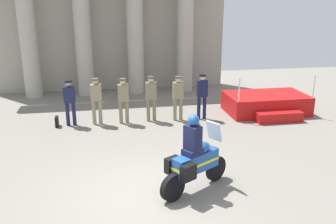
% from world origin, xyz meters
% --- Properties ---
extents(ground_plane, '(28.00, 28.00, 0.00)m').
position_xyz_m(ground_plane, '(0.00, 0.00, 0.00)').
color(ground_plane, gray).
extents(colonnade_backdrop, '(11.27, 1.60, 5.94)m').
position_xyz_m(colonnade_backdrop, '(-0.48, 10.13, 3.19)').
color(colonnade_backdrop, '#A49F91').
rests_on(colonnade_backdrop, ground_plane).
extents(reviewing_stand, '(3.09, 2.34, 1.64)m').
position_xyz_m(reviewing_stand, '(5.41, 5.41, 0.36)').
color(reviewing_stand, '#B71414').
rests_on(reviewing_stand, ground_plane).
extents(officer_in_row_0, '(0.39, 0.24, 1.64)m').
position_xyz_m(officer_in_row_0, '(-2.04, 5.23, 0.97)').
color(officer_in_row_0, '#191E42').
rests_on(officer_in_row_0, ground_plane).
extents(officer_in_row_1, '(0.39, 0.24, 1.68)m').
position_xyz_m(officer_in_row_1, '(-1.13, 5.21, 0.99)').
color(officer_in_row_1, gray).
rests_on(officer_in_row_1, ground_plane).
extents(officer_in_row_2, '(0.39, 0.24, 1.65)m').
position_xyz_m(officer_in_row_2, '(-0.18, 5.15, 0.97)').
color(officer_in_row_2, '#847A5B').
rests_on(officer_in_row_2, ground_plane).
extents(officer_in_row_3, '(0.39, 0.24, 1.67)m').
position_xyz_m(officer_in_row_3, '(0.83, 5.24, 0.98)').
color(officer_in_row_3, '#7A7056').
rests_on(officer_in_row_3, ground_plane).
extents(officer_in_row_4, '(0.39, 0.24, 1.66)m').
position_xyz_m(officer_in_row_4, '(1.80, 5.14, 0.98)').
color(officer_in_row_4, '#847A5B').
rests_on(officer_in_row_4, ground_plane).
extents(officer_in_row_5, '(0.39, 0.24, 1.69)m').
position_xyz_m(officer_in_row_5, '(2.71, 5.14, 1.00)').
color(officer_in_row_5, '#141938').
rests_on(officer_in_row_5, ground_plane).
extents(motorcycle_with_rider, '(1.84, 1.24, 1.90)m').
position_xyz_m(motorcycle_with_rider, '(1.12, -0.03, 0.79)').
color(motorcycle_with_rider, black).
rests_on(motorcycle_with_rider, ground_plane).
extents(briefcase_on_ground, '(0.10, 0.32, 0.36)m').
position_xyz_m(briefcase_on_ground, '(-2.54, 5.20, 0.18)').
color(briefcase_on_ground, black).
rests_on(briefcase_on_ground, ground_plane).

